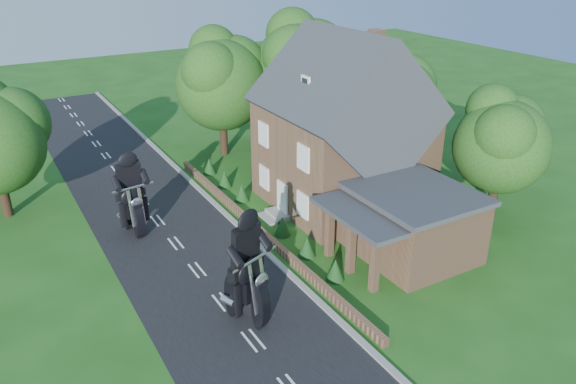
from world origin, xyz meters
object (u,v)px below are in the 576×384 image
garden_wall (257,229)px  motorcycle_lead (248,305)px  house (343,133)px  annex (410,222)px  motorcycle_follow (134,222)px

garden_wall → motorcycle_lead: motorcycle_lead is taller
house → motorcycle_lead: (-10.09, -7.74, -3.56)m
motorcycle_lead → house: bearing=-164.1°
annex → motorcycle_follow: annex is taller
annex → house: bearing=84.8°
garden_wall → annex: size_ratio=3.12×
house → annex: bearing=-95.2°
house → motorcycle_follow: house is taller
house → annex: house is taller
garden_wall → motorcycle_lead: size_ratio=13.09×
annex → motorcycle_lead: size_ratio=4.20×
annex → motorcycle_lead: annex is taller
motorcycle_lead → annex: bearing=164.1°
house → motorcycle_lead: house is taller
garden_wall → motorcycle_follow: motorcycle_follow is taller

